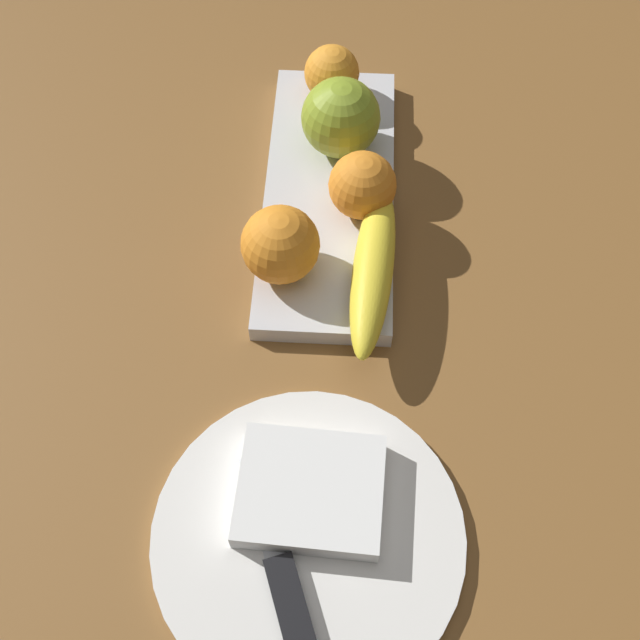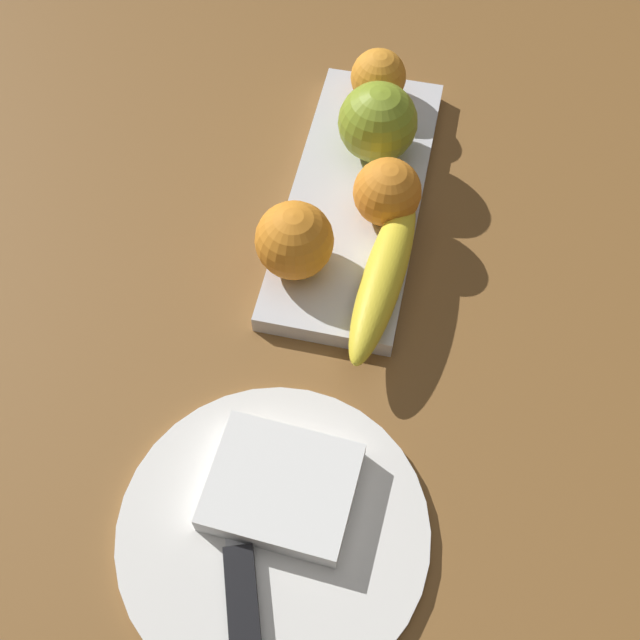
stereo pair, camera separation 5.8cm
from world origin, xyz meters
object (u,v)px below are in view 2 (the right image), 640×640
object	(u,v)px
fruit_tray	(356,197)
orange_near_banana	(378,77)
orange_near_apple	(294,240)
dinner_plate	(273,531)
apple	(378,122)
folded_napkin	(282,487)
knife	(241,585)
banana	(384,276)
orange_center	(386,192)

from	to	relation	value
fruit_tray	orange_near_banana	world-z (taller)	orange_near_banana
orange_near_apple	dinner_plate	bearing A→B (deg)	-170.83
orange_near_banana	apple	bearing A→B (deg)	-170.82
dinner_plate	folded_napkin	xyz separation A→B (m)	(0.03, 0.00, 0.02)
dinner_plate	knife	size ratio (longest dim) A/B	1.46
orange_near_apple	orange_near_banana	xyz separation A→B (m)	(0.24, -0.04, -0.01)
apple	banana	xyz separation A→B (m)	(-0.17, -0.04, -0.02)
knife	banana	bearing A→B (deg)	-31.47
banana	orange_near_apple	bearing A→B (deg)	-90.98
orange_center	knife	size ratio (longest dim) A/B	0.38
apple	banana	world-z (taller)	apple
orange_near_banana	dinner_plate	size ratio (longest dim) A/B	0.24
knife	orange_center	bearing A→B (deg)	-26.73
orange_near_apple	knife	xyz separation A→B (m)	(-0.30, -0.03, -0.04)
orange_near_apple	folded_napkin	distance (m)	0.23
fruit_tray	knife	distance (m)	0.41
dinner_plate	knife	world-z (taller)	knife
orange_near_apple	dinner_plate	world-z (taller)	orange_near_apple
orange_near_banana	dinner_plate	distance (m)	0.50
banana	dinner_plate	bearing A→B (deg)	-6.01
orange_near_banana	folded_napkin	xyz separation A→B (m)	(-0.46, -0.00, -0.03)
fruit_tray	knife	bearing A→B (deg)	178.16
dinner_plate	orange_near_banana	bearing A→B (deg)	0.46
dinner_plate	knife	bearing A→B (deg)	165.10
apple	knife	xyz separation A→B (m)	(-0.47, 0.02, -0.05)
orange_near_apple	apple	bearing A→B (deg)	-17.01
orange_center	dinner_plate	distance (m)	0.34
dinner_plate	folded_napkin	size ratio (longest dim) A/B	2.17
dinner_plate	folded_napkin	world-z (taller)	folded_napkin
banana	orange_center	xyz separation A→B (m)	(0.09, 0.01, 0.01)
banana	knife	world-z (taller)	banana
fruit_tray	folded_napkin	size ratio (longest dim) A/B	2.95
orange_near_apple	orange_center	world-z (taller)	orange_near_apple
apple	orange_near_banana	xyz separation A→B (m)	(0.08, 0.01, -0.01)
orange_near_apple	orange_center	size ratio (longest dim) A/B	1.10
fruit_tray	apple	world-z (taller)	apple
banana	folded_napkin	world-z (taller)	banana
orange_center	knife	distance (m)	0.39
fruit_tray	banana	size ratio (longest dim) A/B	1.75
orange_near_apple	orange_center	distance (m)	0.11
orange_center	fruit_tray	bearing A→B (deg)	52.61
fruit_tray	orange_near_banana	bearing A→B (deg)	1.67
dinner_plate	banana	bearing A→B (deg)	-10.74
banana	orange_near_banana	xyz separation A→B (m)	(0.25, 0.05, 0.01)
apple	fruit_tray	bearing A→B (deg)	171.63
fruit_tray	orange_near_apple	xyz separation A→B (m)	(-0.10, 0.04, 0.05)
fruit_tray	orange_center	size ratio (longest dim) A/B	5.16
orange_near_apple	dinner_plate	xyz separation A→B (m)	(-0.26, -0.04, -0.05)
apple	banana	distance (m)	0.18
apple	dinner_plate	xyz separation A→B (m)	(-0.42, 0.01, -0.06)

